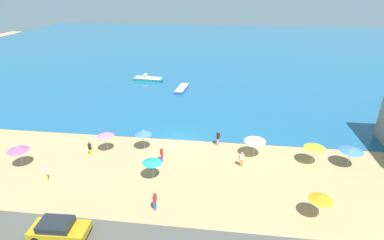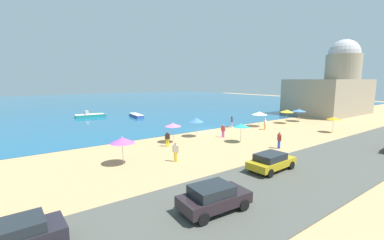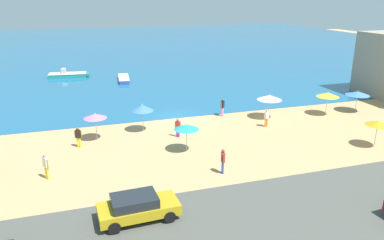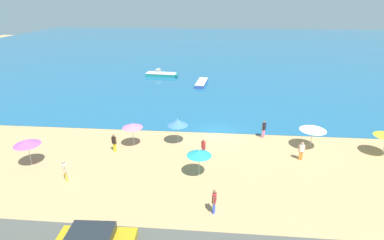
{
  "view_description": "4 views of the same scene",
  "coord_description": "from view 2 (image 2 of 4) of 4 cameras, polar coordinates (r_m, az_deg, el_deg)",
  "views": [
    {
      "loc": [
        5.28,
        -31.21,
        17.1
      ],
      "look_at": [
        1.17,
        1.5,
        2.03
      ],
      "focal_mm": 28.0,
      "sensor_mm": 36.0,
      "label": 1
    },
    {
      "loc": [
        -22.87,
        -27.93,
        7.06
      ],
      "look_at": [
        -2.31,
        0.23,
        1.64
      ],
      "focal_mm": 24.0,
      "sensor_mm": 36.0,
      "label": 2
    },
    {
      "loc": [
        -8.87,
        -33.13,
        11.29
      ],
      "look_at": [
        0.22,
        -4.19,
        1.14
      ],
      "focal_mm": 35.0,
      "sensor_mm": 36.0,
      "label": 3
    },
    {
      "loc": [
        -0.21,
        -27.81,
        12.81
      ],
      "look_at": [
        -2.74,
        1.2,
        0.87
      ],
      "focal_mm": 28.0,
      "sensor_mm": 36.0,
      "label": 4
    }
  ],
  "objects": [
    {
      "name": "bather_0",
      "position": [
        38.33,
        15.91,
        -0.73
      ],
      "size": [
        0.56,
        0.27,
        1.65
      ],
      "color": "orange",
      "rests_on": "ground_plane"
    },
    {
      "name": "ground_plane",
      "position": [
        36.79,
        3.13,
        -2.25
      ],
      "size": [
        160.0,
        160.0,
        0.0
      ],
      "primitive_type": "plane",
      "color": "tan"
    },
    {
      "name": "bather_3",
      "position": [
        32.23,
        6.94,
        -2.22
      ],
      "size": [
        0.42,
        0.44,
        1.64
      ],
      "color": "purple",
      "rests_on": "ground_plane"
    },
    {
      "name": "beach_umbrella_2",
      "position": [
        44.93,
        20.34,
        1.88
      ],
      "size": [
        2.17,
        2.17,
        2.33
      ],
      "color": "#B2B2B7",
      "rests_on": "ground_plane"
    },
    {
      "name": "parked_car_1",
      "position": [
        14.46,
        4.82,
        -16.71
      ],
      "size": [
        4.02,
        2.19,
        1.47
      ],
      "color": "black",
      "rests_on": "coastal_road"
    },
    {
      "name": "bather_2",
      "position": [
        39.08,
        8.83,
        -0.19
      ],
      "size": [
        0.47,
        0.4,
        1.79
      ],
      "color": "pink",
      "rests_on": "ground_plane"
    },
    {
      "name": "beach_umbrella_4",
      "position": [
        29.74,
        10.83,
        -1.18
      ],
      "size": [
        1.88,
        1.88,
        2.23
      ],
      "color": "#B2B2B7",
      "rests_on": "ground_plane"
    },
    {
      "name": "skiff_nearshore",
      "position": [
        52.81,
        -21.74,
        0.95
      ],
      "size": [
        5.69,
        2.39,
        1.27
      ],
      "color": "teal",
      "rests_on": "sea"
    },
    {
      "name": "bather_4",
      "position": [
        22.52,
        -3.67,
        -6.81
      ],
      "size": [
        0.4,
        0.47,
        1.77
      ],
      "color": "yellow",
      "rests_on": "ground_plane"
    },
    {
      "name": "beach_umbrella_0",
      "position": [
        29.14,
        -4.25,
        -1.07
      ],
      "size": [
        1.84,
        1.84,
        2.31
      ],
      "color": "#B2B2B7",
      "rests_on": "ground_plane"
    },
    {
      "name": "parked_car_2",
      "position": [
        21.23,
        17.19,
        -8.73
      ],
      "size": [
        4.27,
        2.1,
        1.38
      ],
      "color": "#B09217",
      "rests_on": "coastal_road"
    },
    {
      "name": "bather_1",
      "position": [
        28.26,
        18.81,
        -4.07
      ],
      "size": [
        0.29,
        0.56,
        1.74
      ],
      "color": "blue",
      "rests_on": "ground_plane"
    },
    {
      "name": "beach_umbrella_5",
      "position": [
        22.28,
        -15.24,
        -4.35
      ],
      "size": [
        2.06,
        2.06,
        2.41
      ],
      "color": "#B2B2B7",
      "rests_on": "ground_plane"
    },
    {
      "name": "beach_umbrella_1",
      "position": [
        40.59,
        14.77,
        1.46
      ],
      "size": [
        2.34,
        2.34,
        2.36
      ],
      "color": "#B2B2B7",
      "rests_on": "ground_plane"
    },
    {
      "name": "skiff_offshore",
      "position": [
        50.68,
        -12.3,
        1.0
      ],
      "size": [
        1.84,
        5.44,
        0.56
      ],
      "color": "#334E9B",
      "rests_on": "sea"
    },
    {
      "name": "harbor_fortress",
      "position": [
        63.41,
        29.03,
        6.22
      ],
      "size": [
        17.99,
        10.9,
        15.84
      ],
      "color": "gray",
      "rests_on": "ground_plane"
    },
    {
      "name": "beach_umbrella_3",
      "position": [
        32.12,
        0.93,
        0.0
      ],
      "size": [
        1.92,
        1.92,
        2.47
      ],
      "color": "#B2B2B7",
      "rests_on": "ground_plane"
    },
    {
      "name": "coastal_road",
      "position": [
        25.91,
        29.47,
        -8.09
      ],
      "size": [
        80.0,
        8.0,
        0.06
      ],
      "primitive_type": "cube",
      "color": "#4A4C45",
      "rests_on": "ground_plane"
    },
    {
      "name": "beach_umbrella_7",
      "position": [
        47.94,
        22.68,
        1.99
      ],
      "size": [
        2.35,
        2.35,
        2.19
      ],
      "color": "#B2B2B7",
      "rests_on": "ground_plane"
    },
    {
      "name": "beach_umbrella_6",
      "position": [
        39.69,
        28.96,
        0.33
      ],
      "size": [
        1.85,
        1.85,
        2.21
      ],
      "color": "#B2B2B7",
      "rests_on": "ground_plane"
    },
    {
      "name": "sea",
      "position": [
        86.31,
        -20.68,
        3.58
      ],
      "size": [
        150.0,
        110.0,
        0.05
      ],
      "primitive_type": "cube",
      "color": "#1E5B84",
      "rests_on": "ground_plane"
    },
    {
      "name": "bather_5",
      "position": [
        27.66,
        -5.47,
        -4.0
      ],
      "size": [
        0.53,
        0.35,
        1.67
      ],
      "color": "yellow",
      "rests_on": "ground_plane"
    }
  ]
}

